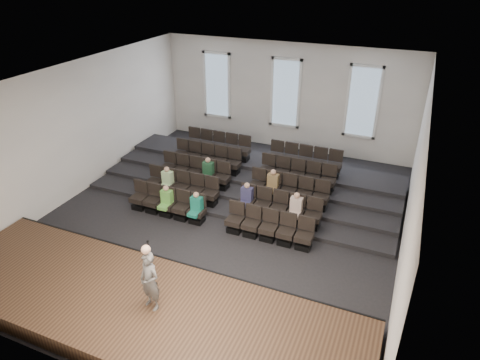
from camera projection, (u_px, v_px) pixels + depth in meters
name	position (u px, v px, depth m)	size (l,w,h in m)	color
ground	(223.00, 218.00, 15.31)	(14.00, 14.00, 0.00)	black
ceiling	(220.00, 79.00, 12.98)	(12.00, 14.00, 0.02)	white
wall_back	(286.00, 97.00, 19.87)	(12.00, 0.04, 5.00)	white
wall_front	(70.00, 289.00, 8.42)	(12.00, 0.04, 5.00)	white
wall_left	(78.00, 129.00, 16.22)	(0.04, 14.00, 5.00)	white
wall_right	(414.00, 188.00, 12.06)	(0.04, 14.00, 5.00)	white
stage	(139.00, 308.00, 11.03)	(11.80, 3.60, 0.50)	#4C3320
stage_lip	(175.00, 268.00, 12.47)	(11.80, 0.06, 0.52)	black
risers	(255.00, 176.00, 17.80)	(11.80, 4.80, 0.60)	black
seating_rows	(240.00, 183.00, 16.24)	(6.80, 4.70, 1.67)	black
windows	(285.00, 93.00, 19.72)	(8.44, 0.10, 3.24)	white
audience	(221.00, 191.00, 15.38)	(5.45, 2.64, 1.10)	#63B147
speaker	(150.00, 281.00, 10.38)	(0.59, 0.39, 1.62)	#5F5D5A
mic_stand	(151.00, 272.00, 11.25)	(0.24, 0.24, 1.46)	black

